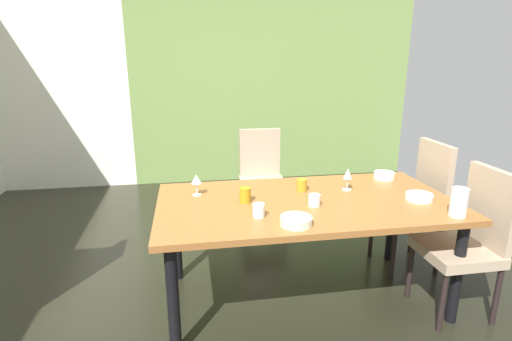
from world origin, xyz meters
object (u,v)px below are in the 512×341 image
object	(u,v)px
wine_glass_left	(348,175)
serving_bowl_center	(419,197)
wine_glass_west	(196,180)
cup_near_window	(302,185)
chair_head_far	(262,173)
pitcher_east	(459,202)
cup_near_shelf	(314,200)
cup_right	(245,195)
cup_front	(259,210)
chair_right_far	(418,201)
serving_bowl_rear	(296,221)
dining_table	(306,210)
serving_bowl_corner	(384,175)
chair_right_near	(470,236)

from	to	relation	value
wine_glass_left	serving_bowl_center	bearing A→B (deg)	-34.71
wine_glass_west	cup_near_window	world-z (taller)	wine_glass_west
chair_head_far	serving_bowl_center	size ratio (longest dim) A/B	5.41
cup_near_window	pitcher_east	distance (m)	1.01
chair_head_far	cup_near_shelf	distance (m)	1.52
cup_right	cup_front	world-z (taller)	cup_right
chair_right_far	serving_bowl_center	distance (m)	0.56
serving_bowl_rear	cup_near_window	distance (m)	0.62
cup_near_shelf	pitcher_east	xyz separation A→B (m)	(0.81, -0.31, 0.05)
wine_glass_left	wine_glass_west	bearing A→B (deg)	176.22
cup_front	serving_bowl_center	bearing A→B (deg)	5.68
wine_glass_west	cup_near_shelf	distance (m)	0.82
wine_glass_west	cup_near_window	bearing A→B (deg)	-2.05
chair_right_far	cup_front	world-z (taller)	chair_right_far
dining_table	serving_bowl_center	distance (m)	0.77
cup_right	serving_bowl_center	bearing A→B (deg)	-7.64
wine_glass_left	serving_bowl_rear	distance (m)	0.76
dining_table	serving_bowl_center	world-z (taller)	serving_bowl_center
wine_glass_left	pitcher_east	xyz separation A→B (m)	(0.47, -0.58, -0.02)
cup_near_window	chair_head_far	bearing A→B (deg)	93.42
pitcher_east	wine_glass_left	bearing A→B (deg)	129.44
serving_bowl_corner	cup_right	size ratio (longest dim) A/B	1.62
wine_glass_west	serving_bowl_corner	xyz separation A→B (m)	(1.47, 0.14, -0.08)
cup_front	chair_head_far	bearing A→B (deg)	78.80
chair_right_far	serving_bowl_corner	distance (m)	0.36
chair_head_far	cup_front	size ratio (longest dim) A/B	11.45
serving_bowl_rear	cup_right	distance (m)	0.48
wine_glass_left	pitcher_east	bearing A→B (deg)	-50.56
chair_right_far	chair_right_near	size ratio (longest dim) A/B	1.04
dining_table	cup_right	size ratio (longest dim) A/B	19.84
chair_right_far	chair_head_far	distance (m)	1.52
chair_right_near	serving_bowl_center	distance (m)	0.40
chair_right_near	serving_bowl_corner	world-z (taller)	chair_right_near
chair_right_far	cup_right	size ratio (longest dim) A/B	10.42
chair_right_far	wine_glass_left	xyz separation A→B (m)	(-0.68, -0.15, 0.30)
wine_glass_west	chair_right_far	bearing A→B (deg)	2.73
serving_bowl_corner	cup_right	xyz separation A→B (m)	(-1.16, -0.33, 0.02)
chair_head_far	pitcher_east	bearing A→B (deg)	115.69
chair_right_near	serving_bowl_center	bearing A→B (deg)	55.08
wine_glass_west	pitcher_east	world-z (taller)	pitcher_east
wine_glass_left	cup_front	size ratio (longest dim) A/B	1.90
cup_near_shelf	cup_front	bearing A→B (deg)	-162.34
chair_right_far	serving_bowl_corner	xyz separation A→B (m)	(-0.28, 0.06, 0.22)
chair_right_near	cup_front	size ratio (longest dim) A/B	11.80
cup_right	dining_table	bearing A→B (deg)	-4.83
chair_head_far	wine_glass_left	xyz separation A→B (m)	(0.40, -1.23, 0.33)
cup_front	chair_right_near	bearing A→B (deg)	-3.23
chair_right_far	cup_right	world-z (taller)	chair_right_far
cup_front	pitcher_east	world-z (taller)	pitcher_east
serving_bowl_rear	serving_bowl_corner	distance (m)	1.19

